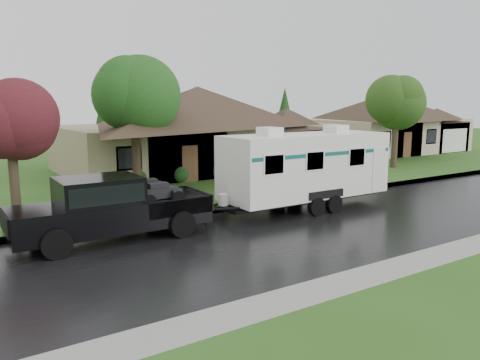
# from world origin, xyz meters

# --- Properties ---
(ground) EXTENTS (140.00, 140.00, 0.00)m
(ground) POSITION_xyz_m (0.00, 0.00, 0.00)
(ground) COLOR #2F541A
(ground) RESTS_ON ground
(road) EXTENTS (140.00, 8.00, 0.01)m
(road) POSITION_xyz_m (0.00, -2.00, 0.01)
(road) COLOR black
(road) RESTS_ON ground
(curb) EXTENTS (140.00, 0.50, 0.15)m
(curb) POSITION_xyz_m (0.00, 2.25, 0.07)
(curb) COLOR gray
(curb) RESTS_ON ground
(lawn) EXTENTS (140.00, 26.00, 0.15)m
(lawn) POSITION_xyz_m (0.00, 15.00, 0.07)
(lawn) COLOR #2F541A
(lawn) RESTS_ON ground
(house_main) EXTENTS (19.44, 10.80, 6.90)m
(house_main) POSITION_xyz_m (2.29, 13.84, 3.59)
(house_main) COLOR #978A66
(house_main) RESTS_ON lawn
(house_neighbor) EXTENTS (15.12, 9.72, 6.45)m
(house_neighbor) POSITION_xyz_m (22.27, 14.34, 3.32)
(house_neighbor) COLOR #BFAA8E
(house_neighbor) RESTS_ON lawn
(tree_left_green) EXTENTS (4.26, 4.26, 7.04)m
(tree_left_green) POSITION_xyz_m (-4.86, 7.87, 5.04)
(tree_left_green) COLOR #382B1E
(tree_left_green) RESTS_ON lawn
(tree_red) EXTENTS (3.19, 3.19, 5.28)m
(tree_red) POSITION_xyz_m (-10.89, 5.52, 3.81)
(tree_red) COLOR #382B1E
(tree_red) RESTS_ON lawn
(tree_right_green) EXTENTS (3.96, 3.96, 6.56)m
(tree_right_green) POSITION_xyz_m (13.54, 6.55, 4.70)
(tree_right_green) COLOR #382B1E
(tree_right_green) RESTS_ON lawn
(shrub_row) EXTENTS (13.60, 1.00, 1.00)m
(shrub_row) POSITION_xyz_m (2.00, 9.30, 0.65)
(shrub_row) COLOR #143814
(shrub_row) RESTS_ON lawn
(pickup_truck) EXTENTS (6.64, 2.52, 2.21)m
(pickup_truck) POSITION_xyz_m (-8.64, 0.63, 1.19)
(pickup_truck) COLOR black
(pickup_truck) RESTS_ON ground
(travel_trailer) EXTENTS (8.19, 2.88, 3.67)m
(travel_trailer) POSITION_xyz_m (0.18, 0.63, 1.95)
(travel_trailer) COLOR white
(travel_trailer) RESTS_ON ground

